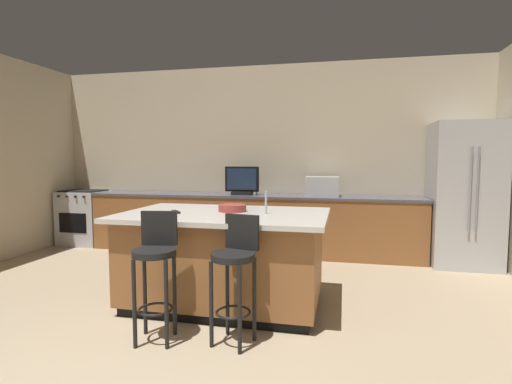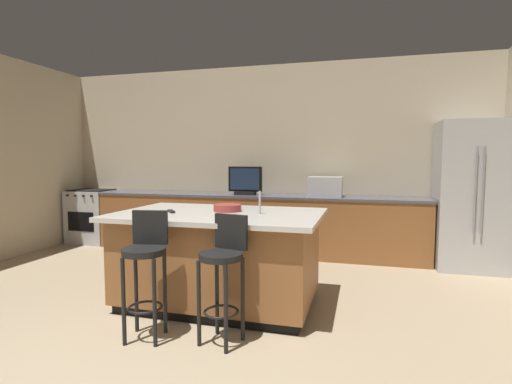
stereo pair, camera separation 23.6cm
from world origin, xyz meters
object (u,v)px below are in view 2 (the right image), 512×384
at_px(kitchen_island, 220,257).
at_px(fruit_bowl, 227,208).
at_px(tv_monitor, 245,182).
at_px(refrigerator, 470,195).
at_px(tv_remote, 171,211).
at_px(microwave, 325,187).
at_px(range_oven, 93,216).
at_px(bar_stool_right, 223,267).
at_px(bar_stool_left, 146,262).
at_px(cell_phone, 231,216).

bearing_deg(kitchen_island, fruit_bowl, 64.42).
bearing_deg(tv_monitor, refrigerator, -0.43).
distance_m(fruit_bowl, tv_remote, 0.55).
relative_size(microwave, fruit_bowl, 1.73).
distance_m(kitchen_island, tv_monitor, 2.22).
bearing_deg(fruit_bowl, microwave, 69.27).
relative_size(tv_monitor, tv_remote, 3.07).
bearing_deg(microwave, range_oven, -179.98).
bearing_deg(bar_stool_right, fruit_bowl, 120.62).
relative_size(microwave, bar_stool_left, 0.47).
height_order(microwave, cell_phone, microwave).
xyz_separation_m(refrigerator, range_oven, (-5.86, 0.07, -0.51)).
distance_m(bar_stool_left, cell_phone, 0.87).
relative_size(kitchen_island, range_oven, 2.17).
distance_m(tv_monitor, tv_remote, 2.23).
relative_size(range_oven, bar_stool_right, 0.92).
distance_m(kitchen_island, microwave, 2.37).
bearing_deg(cell_phone, bar_stool_right, -50.43).
xyz_separation_m(kitchen_island, microwave, (0.82, 2.15, 0.57)).
distance_m(refrigerator, microwave, 1.88).
distance_m(refrigerator, cell_phone, 3.39).
distance_m(microwave, cell_phone, 2.44).
height_order(bar_stool_right, tv_remote, bar_stool_right).
relative_size(kitchen_island, tv_monitor, 3.81).
relative_size(kitchen_island, tv_remote, 11.69).
relative_size(bar_stool_left, fruit_bowl, 3.66).
bearing_deg(tv_monitor, tv_remote, -92.13).
height_order(kitchen_island, bar_stool_right, bar_stool_right).
bearing_deg(tv_monitor, cell_phone, -76.20).
height_order(kitchen_island, fruit_bowl, fruit_bowl).
distance_m(refrigerator, tv_remote, 3.85).
height_order(kitchen_island, cell_phone, cell_phone).
xyz_separation_m(tv_monitor, cell_phone, (0.57, -2.30, -0.18)).
bearing_deg(bar_stool_right, tv_remote, 153.63).
bearing_deg(tv_remote, tv_monitor, 49.13).
bearing_deg(tv_monitor, range_oven, 178.95).
height_order(range_oven, cell_phone, cell_phone).
distance_m(kitchen_island, bar_stool_right, 0.84).
bearing_deg(kitchen_island, tv_remote, -165.50).
xyz_separation_m(microwave, bar_stool_left, (-1.13, -3.00, -0.42)).
distance_m(refrigerator, bar_stool_right, 3.73).
distance_m(range_oven, tv_monitor, 2.85).
height_order(bar_stool_left, bar_stool_right, bar_stool_left).
relative_size(microwave, tv_remote, 2.82).
height_order(microwave, tv_monitor, tv_monitor).
distance_m(kitchen_island, refrigerator, 3.45).
distance_m(bar_stool_right, cell_phone, 0.66).
relative_size(range_oven, bar_stool_left, 0.90).
xyz_separation_m(tv_monitor, fruit_bowl, (0.42, -2.00, -0.15)).
distance_m(microwave, tv_monitor, 1.20).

